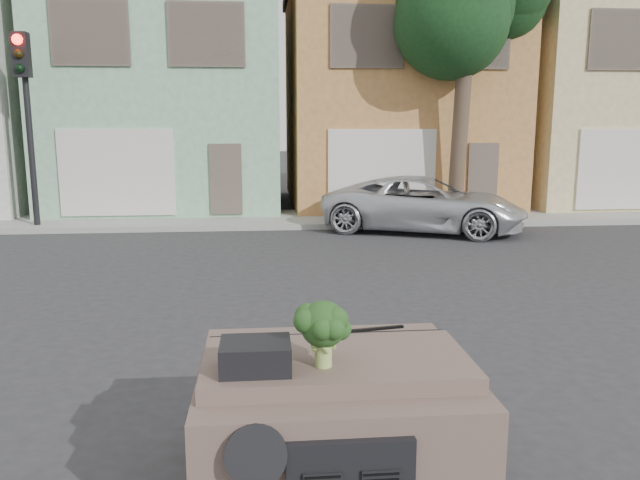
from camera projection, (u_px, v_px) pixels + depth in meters
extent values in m
plane|color=#303033|center=(306.00, 350.00, 7.80)|extent=(120.00, 120.00, 0.00)
cube|color=gray|center=(281.00, 219.00, 18.07)|extent=(40.00, 3.00, 0.15)
cube|color=#89BB92|center=(172.00, 94.00, 20.99)|extent=(7.20, 8.20, 7.55)
cube|color=#B77E44|center=(391.00, 95.00, 21.67)|extent=(7.20, 8.20, 7.55)
cube|color=#D6C28A|center=(597.00, 96.00, 22.35)|extent=(7.20, 8.20, 7.55)
imported|color=silver|center=(423.00, 231.00, 16.44)|extent=(5.74, 4.23, 1.45)
cube|color=black|center=(28.00, 133.00, 16.05)|extent=(0.40, 0.40, 5.10)
cube|color=#143416|center=(462.00, 70.00, 17.07)|extent=(4.40, 4.00, 8.50)
cube|color=brown|center=(334.00, 419.00, 4.76)|extent=(2.00, 1.80, 1.12)
cube|color=black|center=(255.00, 356.00, 4.24)|extent=(0.48, 0.38, 0.20)
cube|color=black|center=(363.00, 330.00, 5.05)|extent=(0.69, 0.15, 0.02)
cube|color=#1C3A16|center=(323.00, 333.00, 4.28)|extent=(0.52, 0.52, 0.48)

